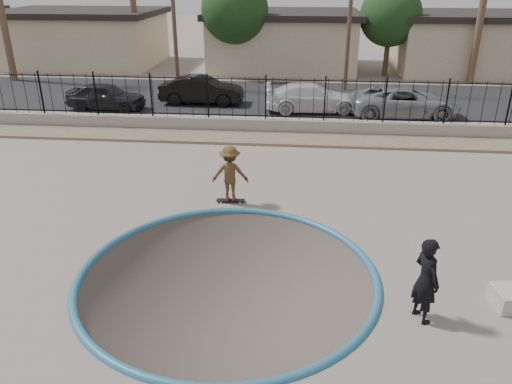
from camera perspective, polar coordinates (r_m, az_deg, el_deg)
The scene contains 21 objects.
ground at distance 23.96m, azimuth 1.39°, elevation 5.52°, with size 120.00×120.00×2.20m, color slate.
bowl_pit at distance 11.75m, azimuth -3.26°, elevation -9.53°, with size 6.84×6.84×1.80m, color #4B423A, non-canonical shape.
coping_ring at distance 11.75m, azimuth -3.26°, elevation -9.53°, with size 7.04×7.04×0.20m, color #2A6A8A.
rock_strip at distance 20.95m, azimuth 0.86°, elevation 6.11°, with size 42.00×1.60×0.11m, color #937960.
retaining_wall at distance 21.93m, azimuth 1.10°, elevation 7.60°, with size 42.00×0.45×0.60m, color gray.
fence at distance 21.62m, azimuth 1.12°, elevation 10.65°, with size 40.00×0.04×1.80m.
street at distance 28.47m, azimuth 2.16°, elevation 10.83°, with size 90.00×8.00×0.04m, color black.
house_west at distance 40.96m, azimuth -19.28°, elevation 16.39°, with size 11.60×8.60×3.90m.
house_center at distance 37.48m, azimuth 3.13°, elevation 17.03°, with size 10.60×8.60×3.90m.
house_east at distance 39.45m, azimuth 24.69°, elevation 15.34°, with size 12.60×8.60×3.90m.
utility_pole_left at distance 30.68m, azimuth -9.46°, elevation 20.35°, with size 1.70×0.24×9.00m.
utility_pole_mid at distance 29.81m, azimuth 10.80°, elevation 20.65°, with size 1.70×0.24×9.50m.
street_tree_left at distance 34.06m, azimuth -2.44°, elevation 20.09°, with size 4.32×4.32×6.36m.
street_tree_mid at distance 35.20m, azimuth 15.12°, elevation 18.90°, with size 3.96×3.96×5.83m.
skater at distance 14.94m, azimuth -2.97°, elevation 1.79°, with size 1.10×0.63×1.70m, color brown.
skateboard at distance 15.25m, azimuth -2.90°, elevation -0.95°, with size 0.88×0.26×0.07m.
videographer at distance 10.50m, azimuth 18.85°, elevation -9.50°, with size 0.67×0.44×1.83m, color black.
car_a at distance 26.67m, azimuth -16.77°, elevation 10.46°, with size 1.57×3.90×1.33m, color black.
car_b at distance 26.84m, azimuth -6.21°, elevation 11.51°, with size 1.52×4.35×1.43m, color black.
car_c at distance 25.32m, azimuth 6.41°, elevation 10.67°, with size 1.91×4.69×1.36m, color silver.
car_d at distance 25.21m, azimuth 16.60°, elevation 9.87°, with size 2.39×5.18×1.44m, color #93969B.
Camera 1 is at (1.59, -10.68, 6.48)m, focal length 35.00 mm.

